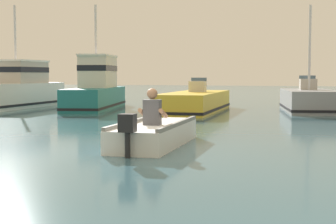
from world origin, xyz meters
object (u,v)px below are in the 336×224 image
(rowboat_with_person, at_px, (155,133))
(moored_boat_yellow, at_px, (195,102))
(moored_boat_grey, at_px, (309,101))
(moored_boat_white, at_px, (16,89))
(moored_boat_teal, at_px, (97,89))

(rowboat_with_person, height_order, moored_boat_yellow, moored_boat_yellow)
(moored_boat_grey, bearing_deg, rowboat_with_person, -103.19)
(moored_boat_white, height_order, moored_boat_teal, moored_boat_white)
(moored_boat_grey, bearing_deg, moored_boat_yellow, -160.77)
(moored_boat_white, bearing_deg, moored_boat_teal, 7.76)
(moored_boat_white, distance_m, moored_boat_yellow, 8.32)
(rowboat_with_person, relative_size, moored_boat_white, 0.61)
(rowboat_with_person, height_order, moored_boat_white, moored_boat_white)
(rowboat_with_person, xyz_separation_m, moored_boat_yellow, (-1.70, 9.76, 0.12))
(moored_boat_white, bearing_deg, moored_boat_yellow, 0.26)
(moored_boat_white, bearing_deg, moored_boat_grey, 7.00)
(rowboat_with_person, xyz_separation_m, moored_boat_grey, (2.64, 11.27, 0.17))
(moored_boat_white, relative_size, moored_boat_grey, 1.22)
(moored_boat_white, xyz_separation_m, moored_boat_teal, (3.73, 0.51, 0.05))
(moored_boat_yellow, bearing_deg, moored_boat_teal, 174.13)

